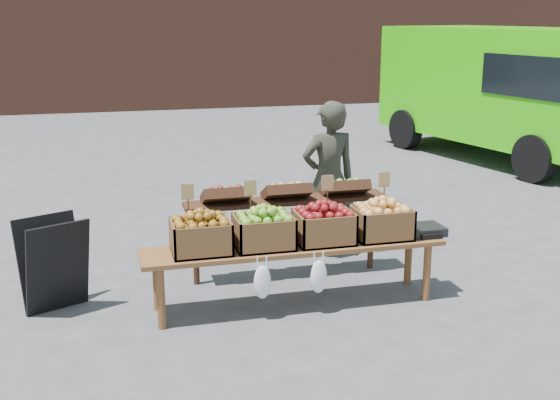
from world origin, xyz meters
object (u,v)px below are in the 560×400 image
object	(u,v)px
chalkboard_sign	(54,264)
crate_russet_pears	(264,232)
crate_green_apples	(382,223)
back_table	(286,226)
weighing_scale	(424,230)
crate_golden_apples	(201,237)
delivery_van	(509,94)
vendor	(329,179)
crate_red_apples	(324,227)
display_bench	(294,275)

from	to	relation	value
chalkboard_sign	crate_russet_pears	bearing A→B (deg)	-38.03
chalkboard_sign	crate_green_apples	size ratio (longest dim) A/B	1.69
back_table	weighing_scale	world-z (taller)	back_table
back_table	crate_golden_apples	xyz separation A→B (m)	(-0.94, -0.72, 0.19)
delivery_van	vendor	size ratio (longest dim) A/B	3.07
chalkboard_sign	crate_red_apples	distance (m)	2.40
chalkboard_sign	crate_green_apples	bearing A→B (deg)	-32.84
crate_russet_pears	weighing_scale	world-z (taller)	crate_russet_pears
back_table	weighing_scale	bearing A→B (deg)	-32.49
display_bench	crate_golden_apples	distance (m)	0.93
vendor	display_bench	xyz separation A→B (m)	(-0.73, -1.24, -0.55)
crate_golden_apples	weighing_scale	xyz separation A→B (m)	(2.07, 0.00, -0.10)
crate_red_apples	crate_green_apples	world-z (taller)	same
delivery_van	back_table	distance (m)	7.18
delivery_van	chalkboard_sign	size ratio (longest dim) A/B	6.09
chalkboard_sign	crate_green_apples	world-z (taller)	crate_green_apples
chalkboard_sign	vendor	bearing A→B (deg)	-8.20
crate_green_apples	weighing_scale	distance (m)	0.44
chalkboard_sign	crate_golden_apples	world-z (taller)	crate_golden_apples
vendor	weighing_scale	distance (m)	1.37
crate_russet_pears	back_table	bearing A→B (deg)	61.28
weighing_scale	chalkboard_sign	bearing A→B (deg)	172.38
back_table	vendor	bearing A→B (deg)	40.59
vendor	crate_red_apples	size ratio (longest dim) A/B	3.35
crate_russet_pears	crate_red_apples	size ratio (longest dim) A/B	1.00
vendor	chalkboard_sign	world-z (taller)	vendor
chalkboard_sign	crate_golden_apples	size ratio (longest dim) A/B	1.69
crate_golden_apples	weighing_scale	size ratio (longest dim) A/B	1.47
display_bench	crate_green_apples	size ratio (longest dim) A/B	5.40
crate_russet_pears	vendor	bearing A→B (deg)	51.07
display_bench	crate_golden_apples	world-z (taller)	crate_golden_apples
crate_golden_apples	delivery_van	bearing A→B (deg)	40.69
back_table	crate_red_apples	world-z (taller)	back_table
chalkboard_sign	weighing_scale	world-z (taller)	chalkboard_sign
crate_green_apples	delivery_van	bearing A→B (deg)	49.32
crate_golden_apples	weighing_scale	distance (m)	2.08
chalkboard_sign	weighing_scale	size ratio (longest dim) A/B	2.48
delivery_van	crate_golden_apples	bearing A→B (deg)	-152.90
crate_red_apples	vendor	bearing A→B (deg)	69.97
vendor	chalkboard_sign	size ratio (longest dim) A/B	1.99
delivery_van	back_table	world-z (taller)	delivery_van
display_bench	weighing_scale	distance (m)	1.29
delivery_van	display_bench	xyz separation A→B (m)	(-5.50, -5.44, -0.87)
weighing_scale	vendor	bearing A→B (deg)	112.84
crate_green_apples	crate_golden_apples	bearing A→B (deg)	180.00
delivery_van	display_bench	size ratio (longest dim) A/B	1.90
crate_russet_pears	crate_red_apples	bearing A→B (deg)	0.00
crate_red_apples	crate_green_apples	size ratio (longest dim) A/B	1.00
crate_russet_pears	chalkboard_sign	bearing A→B (deg)	166.09
vendor	crate_russet_pears	world-z (taller)	vendor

